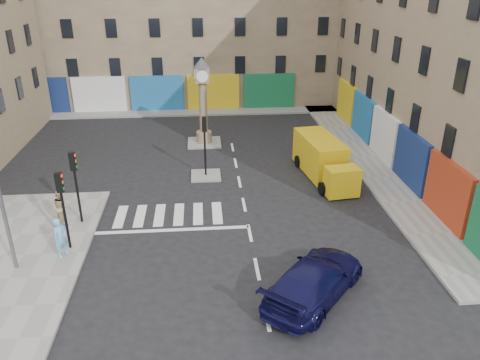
{
  "coord_description": "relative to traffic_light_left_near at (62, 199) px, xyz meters",
  "views": [
    {
      "loc": [
        -2.14,
        -18.51,
        11.72
      ],
      "look_at": [
        -0.32,
        2.87,
        2.0
      ],
      "focal_mm": 35.0,
      "sensor_mm": 36.0,
      "label": 1
    }
  ],
  "objects": [
    {
      "name": "building_far",
      "position": [
        4.3,
        27.8,
        5.88
      ],
      "size": [
        32.0,
        10.0,
        17.0
      ],
      "primitive_type": "cube",
      "color": "gray",
      "rests_on": "ground"
    },
    {
      "name": "traffic_light_island",
      "position": [
        6.3,
        7.8,
        -0.03
      ],
      "size": [
        0.28,
        0.22,
        3.7
      ],
      "color": "black",
      "rests_on": "island_near"
    },
    {
      "name": "sidewalk_far",
      "position": [
        4.3,
        22.0,
        -2.55
      ],
      "size": [
        32.0,
        2.4,
        0.15
      ],
      "primitive_type": "cube",
      "color": "gray",
      "rests_on": "ground"
    },
    {
      "name": "pedestrian_blue",
      "position": [
        -0.13,
        -0.64,
        -1.56
      ],
      "size": [
        0.74,
        0.79,
        1.82
      ],
      "primitive_type": "imported",
      "rotation": [
        0.0,
        0.0,
        0.97
      ],
      "color": "#63B2E2",
      "rests_on": "sidewalk_left"
    },
    {
      "name": "sidewalk_right",
      "position": [
        17.0,
        9.8,
        -2.55
      ],
      "size": [
        2.6,
        30.0,
        0.15
      ],
      "primitive_type": "cube",
      "color": "gray",
      "rests_on": "ground"
    },
    {
      "name": "traffic_light_left_near",
      "position": [
        0.0,
        0.0,
        0.0
      ],
      "size": [
        0.28,
        0.22,
        3.7
      ],
      "color": "black",
      "rests_on": "sidewalk_left"
    },
    {
      "name": "clock_pillar",
      "position": [
        6.3,
        13.8,
        0.93
      ],
      "size": [
        1.2,
        1.2,
        6.1
      ],
      "color": "#8D7B5C",
      "rests_on": "island_far"
    },
    {
      "name": "ground",
      "position": [
        8.3,
        -0.2,
        -2.62
      ],
      "size": [
        120.0,
        120.0,
        0.0
      ],
      "primitive_type": "plane",
      "color": "black",
      "rests_on": "ground"
    },
    {
      "name": "yellow_van",
      "position": [
        13.45,
        7.19,
        -1.48
      ],
      "size": [
        2.79,
        6.52,
        2.3
      ],
      "rotation": [
        0.0,
        0.0,
        0.13
      ],
      "color": "gold",
      "rests_on": "ground"
    },
    {
      "name": "island_near",
      "position": [
        6.3,
        7.8,
        -2.56
      ],
      "size": [
        1.8,
        1.8,
        0.12
      ],
      "primitive_type": "cube",
      "color": "gray",
      "rests_on": "ground"
    },
    {
      "name": "traffic_light_left_far",
      "position": [
        0.0,
        2.4,
        0.0
      ],
      "size": [
        0.28,
        0.22,
        3.7
      ],
      "color": "black",
      "rests_on": "sidewalk_left"
    },
    {
      "name": "navy_sedan",
      "position": [
        10.29,
        -4.18,
        -1.83
      ],
      "size": [
        5.23,
        5.53,
        1.57
      ],
      "primitive_type": "imported",
      "rotation": [
        0.0,
        0.0,
        2.42
      ],
      "color": "black",
      "rests_on": "ground"
    },
    {
      "name": "island_far",
      "position": [
        6.3,
        13.8,
        -2.56
      ],
      "size": [
        2.4,
        2.4,
        0.12
      ],
      "primitive_type": "cube",
      "color": "gray",
      "rests_on": "ground"
    },
    {
      "name": "building_right",
      "position": [
        23.3,
        9.8,
        5.38
      ],
      "size": [
        10.0,
        30.0,
        16.0
      ],
      "primitive_type": "cube",
      "color": "#8D7B5C",
      "rests_on": "ground"
    },
    {
      "name": "pedestrian_tan",
      "position": [
        -0.85,
        2.33,
        -1.57
      ],
      "size": [
        1.02,
        1.09,
        1.79
      ],
      "primitive_type": "imported",
      "rotation": [
        0.0,
        0.0,
        2.09
      ],
      "color": "tan",
      "rests_on": "sidewalk_left"
    }
  ]
}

